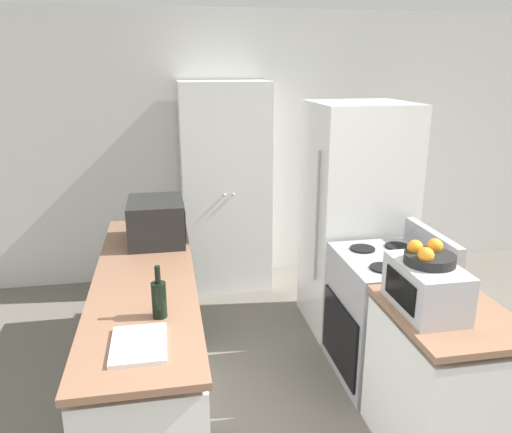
{
  "coord_description": "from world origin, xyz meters",
  "views": [
    {
      "loc": [
        -0.63,
        -1.62,
        2.11
      ],
      "look_at": [
        0.0,
        1.77,
        1.05
      ],
      "focal_mm": 35.0,
      "sensor_mm": 36.0,
      "label": 1
    }
  ],
  "objects_px": {
    "pantry_cabinet": "(225,188)",
    "fruit_bowl": "(428,256)",
    "wine_bottle": "(159,298)",
    "refrigerator": "(355,219)",
    "microwave": "(157,221)",
    "stove": "(386,316)",
    "toaster_oven": "(426,287)"
  },
  "relations": [
    {
      "from": "pantry_cabinet",
      "to": "fruit_bowl",
      "type": "height_order",
      "value": "pantry_cabinet"
    },
    {
      "from": "wine_bottle",
      "to": "refrigerator",
      "type": "bearing_deg",
      "value": 40.02
    },
    {
      "from": "microwave",
      "to": "fruit_bowl",
      "type": "bearing_deg",
      "value": -43.35
    },
    {
      "from": "stove",
      "to": "wine_bottle",
      "type": "height_order",
      "value": "wine_bottle"
    },
    {
      "from": "pantry_cabinet",
      "to": "microwave",
      "type": "bearing_deg",
      "value": -119.49
    },
    {
      "from": "pantry_cabinet",
      "to": "toaster_oven",
      "type": "relative_size",
      "value": 4.36
    },
    {
      "from": "pantry_cabinet",
      "to": "stove",
      "type": "relative_size",
      "value": 1.88
    },
    {
      "from": "wine_bottle",
      "to": "fruit_bowl",
      "type": "distance_m",
      "value": 1.38
    },
    {
      "from": "refrigerator",
      "to": "fruit_bowl",
      "type": "bearing_deg",
      "value": -97.6
    },
    {
      "from": "refrigerator",
      "to": "toaster_oven",
      "type": "height_order",
      "value": "refrigerator"
    },
    {
      "from": "stove",
      "to": "fruit_bowl",
      "type": "height_order",
      "value": "fruit_bowl"
    },
    {
      "from": "pantry_cabinet",
      "to": "refrigerator",
      "type": "relative_size",
      "value": 1.07
    },
    {
      "from": "stove",
      "to": "toaster_oven",
      "type": "bearing_deg",
      "value": -101.98
    },
    {
      "from": "fruit_bowl",
      "to": "wine_bottle",
      "type": "bearing_deg",
      "value": 173.43
    },
    {
      "from": "fruit_bowl",
      "to": "microwave",
      "type": "bearing_deg",
      "value": 136.65
    },
    {
      "from": "refrigerator",
      "to": "microwave",
      "type": "distance_m",
      "value": 1.58
    },
    {
      "from": "microwave",
      "to": "toaster_oven",
      "type": "height_order",
      "value": "microwave"
    },
    {
      "from": "pantry_cabinet",
      "to": "wine_bottle",
      "type": "xyz_separation_m",
      "value": [
        -0.61,
        -2.25,
        0.0
      ]
    },
    {
      "from": "pantry_cabinet",
      "to": "toaster_oven",
      "type": "xyz_separation_m",
      "value": [
        0.73,
        -2.42,
        0.03
      ]
    },
    {
      "from": "microwave",
      "to": "fruit_bowl",
      "type": "height_order",
      "value": "fruit_bowl"
    },
    {
      "from": "microwave",
      "to": "toaster_oven",
      "type": "xyz_separation_m",
      "value": [
        1.36,
        -1.31,
        -0.03
      ]
    },
    {
      "from": "wine_bottle",
      "to": "stove",
      "type": "bearing_deg",
      "value": 19.87
    },
    {
      "from": "stove",
      "to": "microwave",
      "type": "height_order",
      "value": "microwave"
    },
    {
      "from": "pantry_cabinet",
      "to": "fruit_bowl",
      "type": "bearing_deg",
      "value": -72.92
    },
    {
      "from": "pantry_cabinet",
      "to": "microwave",
      "type": "xyz_separation_m",
      "value": [
        -0.63,
        -1.11,
        0.06
      ]
    },
    {
      "from": "pantry_cabinet",
      "to": "refrigerator",
      "type": "bearing_deg",
      "value": -45.51
    },
    {
      "from": "microwave",
      "to": "toaster_oven",
      "type": "bearing_deg",
      "value": -43.84
    },
    {
      "from": "pantry_cabinet",
      "to": "wine_bottle",
      "type": "relative_size",
      "value": 7.1
    },
    {
      "from": "pantry_cabinet",
      "to": "wine_bottle",
      "type": "distance_m",
      "value": 2.33
    },
    {
      "from": "stove",
      "to": "refrigerator",
      "type": "bearing_deg",
      "value": 86.43
    },
    {
      "from": "stove",
      "to": "refrigerator",
      "type": "height_order",
      "value": "refrigerator"
    },
    {
      "from": "microwave",
      "to": "fruit_bowl",
      "type": "relative_size",
      "value": 1.83
    }
  ]
}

